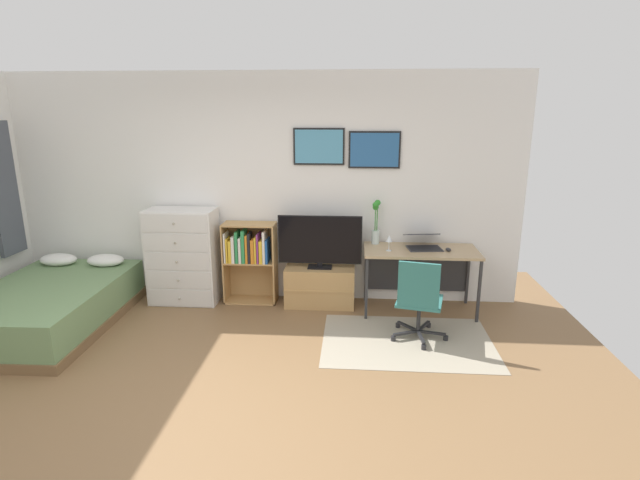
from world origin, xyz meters
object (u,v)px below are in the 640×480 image
desk (419,259)px  wine_glass (389,239)px  bookshelf (249,255)px  bamboo_vase (376,223)px  tv_stand (320,286)px  television (320,242)px  computer_mouse (448,250)px  office_chair (419,298)px  bed (49,305)px  laptop (423,242)px  dresser (183,256)px

desk → wine_glass: wine_glass is taller
bookshelf → bamboo_vase: 1.55m
tv_stand → desk: size_ratio=0.64×
television → computer_mouse: 1.45m
television → bookshelf: bearing=175.5°
office_chair → bamboo_vase: (-0.40, 1.00, 0.53)m
bed → wine_glass: (3.65, 0.63, 0.64)m
television → office_chair: (1.05, -0.87, -0.33)m
office_chair → wine_glass: bearing=123.2°
desk → wine_glass: (-0.37, -0.16, 0.27)m
wine_glass → bamboo_vase: bearing=115.7°
tv_stand → laptop: 1.31m
laptop → computer_mouse: size_ratio=4.33×
television → bed: bearing=-164.6°
desk → laptop: 0.20m
bamboo_vase → wine_glass: 0.35m
computer_mouse → bamboo_vase: (-0.80, 0.25, 0.23)m
television → bamboo_vase: bamboo_vase is taller
tv_stand → bamboo_vase: bearing=9.6°
desk → tv_stand: bearing=178.6°
tv_stand → office_chair: (1.05, -0.89, 0.22)m
office_chair → television: bearing=153.1°
laptop → wine_glass: wine_glass is taller
bed → laptop: bearing=9.7°
bed → bookshelf: bookshelf is taller
desk → office_chair: office_chair is taller
bookshelf → computer_mouse: 2.32m
dresser → wine_glass: size_ratio=6.34×
computer_mouse → laptop: bearing=153.5°
bamboo_vase → tv_stand: bearing=-170.4°
desk → computer_mouse: size_ratio=12.28×
desk → wine_glass: 0.48m
wine_glass → desk: bearing=23.0°
computer_mouse → wine_glass: bearing=-176.4°
bed → computer_mouse: 4.39m
dresser → bookshelf: size_ratio=1.17×
laptop → office_chair: bearing=-105.8°
bookshelf → television: (0.85, -0.07, 0.20)m
bed → bookshelf: 2.21m
computer_mouse → wine_glass: (-0.66, -0.04, 0.12)m
bamboo_vase → dresser: bearing=-176.9°
bookshelf → tv_stand: bookshelf is taller
bookshelf → office_chair: size_ratio=1.13×
bed → tv_stand: size_ratio=2.52×
tv_stand → bamboo_vase: (0.64, 0.11, 0.76)m
computer_mouse → wine_glass: 0.68m
bookshelf → desk: size_ratio=0.76×
office_chair → wine_glass: size_ratio=4.78×
television → dresser: bearing=179.7°
bed → television: television is taller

